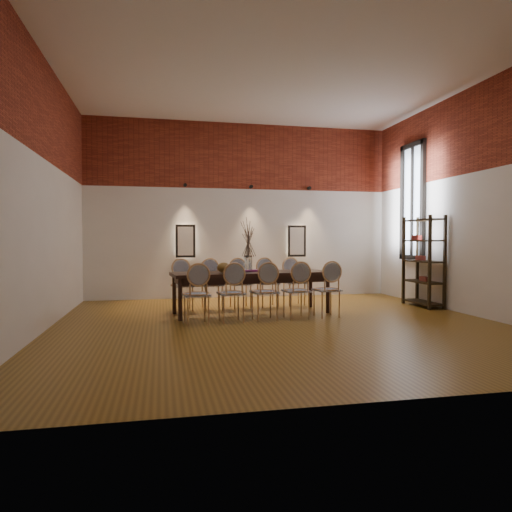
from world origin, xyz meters
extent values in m
cube|color=brown|center=(0.00, 0.00, -0.01)|extent=(7.00, 7.00, 0.02)
cube|color=silver|center=(0.00, 0.00, 4.01)|extent=(7.00, 7.00, 0.02)
cube|color=silver|center=(0.00, 3.55, 2.00)|extent=(7.00, 0.10, 4.00)
cube|color=silver|center=(0.00, -3.55, 2.00)|extent=(7.00, 0.10, 4.00)
cube|color=silver|center=(-3.55, 0.00, 2.00)|extent=(0.10, 7.00, 4.00)
cube|color=silver|center=(3.55, 0.00, 2.00)|extent=(0.10, 7.00, 4.00)
cube|color=maroon|center=(0.00, 3.48, 3.25)|extent=(7.00, 0.02, 1.50)
cube|color=maroon|center=(0.00, -3.48, 3.25)|extent=(7.00, 0.02, 1.50)
cube|color=maroon|center=(-3.48, 0.00, 3.25)|extent=(0.02, 7.00, 1.50)
cube|color=maroon|center=(3.48, 0.00, 3.25)|extent=(0.02, 7.00, 1.50)
cube|color=#FFEAC6|center=(-1.30, 3.45, 1.30)|extent=(0.36, 0.06, 0.66)
cube|color=#FFEAC6|center=(1.30, 3.45, 1.30)|extent=(0.36, 0.06, 0.66)
cylinder|color=black|center=(-1.30, 3.42, 2.55)|extent=(0.08, 0.10, 0.08)
cylinder|color=black|center=(0.20, 3.42, 2.55)|extent=(0.08, 0.10, 0.08)
cylinder|color=black|center=(1.60, 3.42, 2.55)|extent=(0.08, 0.10, 0.08)
cube|color=silver|center=(3.46, 2.00, 2.15)|extent=(0.02, 0.78, 2.38)
cube|color=black|center=(3.44, 2.00, 2.15)|extent=(0.08, 0.90, 2.50)
cube|color=black|center=(3.44, 2.00, 2.15)|extent=(0.06, 0.06, 2.40)
cube|color=black|center=(-0.25, 1.13, 0.38)|extent=(2.90, 1.19, 0.75)
cylinder|color=silver|center=(-0.31, 1.12, 0.90)|extent=(0.14, 0.14, 0.30)
ellipsoid|color=brown|center=(-0.76, 1.03, 0.84)|extent=(0.24, 0.24, 0.18)
cube|color=#992A81|center=(-0.21, 1.24, 0.77)|extent=(0.28, 0.21, 0.03)
camera|label=1|loc=(-1.84, -6.90, 1.32)|focal=32.00mm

